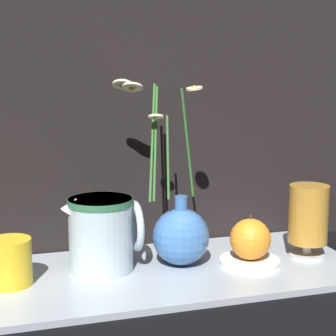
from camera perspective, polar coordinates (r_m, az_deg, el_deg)
ground_plane at (r=1.09m, az=-0.71°, el=-10.91°), size 6.00×6.00×0.00m
shelf at (r=1.09m, az=-0.71°, el=-10.61°), size 0.77×0.33×0.01m
vase_with_flowers at (r=1.10m, az=1.23°, el=-6.55°), size 0.18×0.13×0.36m
yellow_mug at (r=1.04m, az=-15.94°, el=-9.20°), size 0.09×0.08×0.08m
ceramic_pitcher at (r=1.07m, az=-6.68°, el=-6.38°), size 0.15×0.12×0.15m
tea_glass at (r=1.17m, az=14.07°, el=-4.75°), size 0.08×0.08×0.15m
saucer_plate at (r=1.13m, az=8.29°, el=-9.36°), size 0.12×0.12×0.01m
orange_fruit at (r=1.12m, az=8.35°, el=-7.16°), size 0.08×0.08×0.09m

